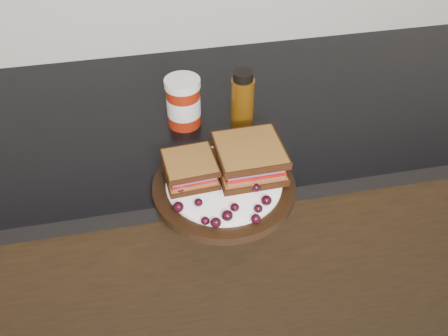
{
  "coord_description": "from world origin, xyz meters",
  "views": [
    {
      "loc": [
        -0.14,
        0.73,
        1.59
      ],
      "look_at": [
        0.0,
        1.42,
        0.96
      ],
      "focal_mm": 40.0,
      "sensor_mm": 36.0,
      "label": 1
    }
  ],
  "objects_px": {
    "plate": "(224,187)",
    "sandwich_left": "(190,169)",
    "oil_bottle": "(242,101)",
    "condiment_jar": "(183,102)"
  },
  "relations": [
    {
      "from": "sandwich_left",
      "to": "plate",
      "type": "bearing_deg",
      "value": -25.69
    },
    {
      "from": "condiment_jar",
      "to": "plate",
      "type": "bearing_deg",
      "value": -79.51
    },
    {
      "from": "sandwich_left",
      "to": "oil_bottle",
      "type": "relative_size",
      "value": 0.69
    },
    {
      "from": "plate",
      "to": "sandwich_left",
      "type": "relative_size",
      "value": 2.84
    },
    {
      "from": "plate",
      "to": "oil_bottle",
      "type": "height_order",
      "value": "oil_bottle"
    },
    {
      "from": "plate",
      "to": "sandwich_left",
      "type": "bearing_deg",
      "value": 158.07
    },
    {
      "from": "condiment_jar",
      "to": "oil_bottle",
      "type": "xyz_separation_m",
      "value": [
        0.13,
        -0.04,
        0.01
      ]
    },
    {
      "from": "oil_bottle",
      "to": "sandwich_left",
      "type": "bearing_deg",
      "value": -129.79
    },
    {
      "from": "sandwich_left",
      "to": "oil_bottle",
      "type": "bearing_deg",
      "value": 46.45
    },
    {
      "from": "oil_bottle",
      "to": "condiment_jar",
      "type": "bearing_deg",
      "value": 162.55
    }
  ]
}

